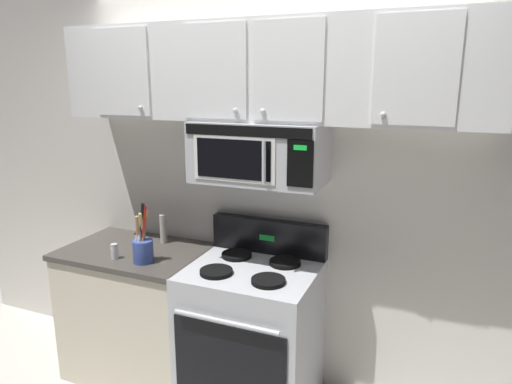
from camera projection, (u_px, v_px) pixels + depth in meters
name	position (u px, v px, depth m)	size (l,w,h in m)	color
back_wall	(274.00, 182.00, 2.91)	(5.20, 0.10, 2.70)	silver
stove_range	(252.00, 334.00, 2.79)	(0.76, 0.69, 1.12)	#B7BABF
over_range_microwave	(259.00, 152.00, 2.64)	(0.76, 0.43, 0.35)	#B7BABF
upper_cabinets	(262.00, 72.00, 2.56)	(2.50, 0.36, 0.55)	silver
counter_segment	(139.00, 311.00, 3.12)	(0.93, 0.65, 0.90)	beige
utensil_crock_blue	(143.00, 246.00, 2.76)	(0.12, 0.12, 0.38)	#384C9E
salt_shaker	(114.00, 251.00, 2.83)	(0.05, 0.05, 0.10)	white
pepper_mill	(163.00, 229.00, 3.10)	(0.04, 0.04, 0.20)	#B7B2A8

